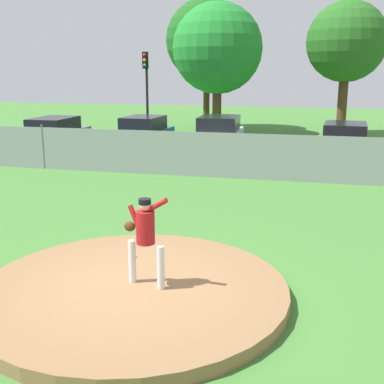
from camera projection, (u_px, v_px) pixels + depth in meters
name	position (u px, v px, depth m)	size (l,w,h in m)	color
ground_plane	(206.00, 207.00, 14.30)	(80.00, 80.00, 0.00)	#427A33
asphalt_strip	(245.00, 157.00, 22.31)	(44.00, 7.00, 0.01)	#2B2B2D
pitchers_mound	(133.00, 291.00, 8.61)	(5.41, 5.41, 0.23)	olive
pitcher_youth	(145.00, 233.00, 8.35)	(0.83, 0.32, 1.61)	silver
baseball	(134.00, 255.00, 9.85)	(0.07, 0.07, 0.07)	white
chainlink_fence	(229.00, 156.00, 17.87)	(37.51, 0.07, 1.76)	gray
parked_car_burgundy	(344.00, 144.00, 20.99)	(2.14, 4.44, 1.68)	maroon
parked_car_slate	(54.00, 135.00, 23.82)	(1.93, 4.59, 1.63)	slate
parked_car_white	(219.00, 137.00, 22.82)	(2.07, 4.37, 1.79)	silver
parked_car_teal	(144.00, 135.00, 23.56)	(1.99, 4.11, 1.71)	#146066
traffic_cone_orange	(297.00, 158.00, 20.76)	(0.40, 0.40, 0.55)	orange
traffic_light_near	(146.00, 80.00, 27.29)	(0.28, 0.46, 4.81)	black
tree_broad_right	(207.00, 40.00, 31.53)	(5.25, 5.25, 8.33)	#4C331E
tree_bushy_near	(218.00, 49.00, 29.16)	(5.34, 5.34, 7.76)	#4C331E
tree_tall_centre	(347.00, 42.00, 28.44)	(4.62, 4.62, 7.75)	#4C331E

